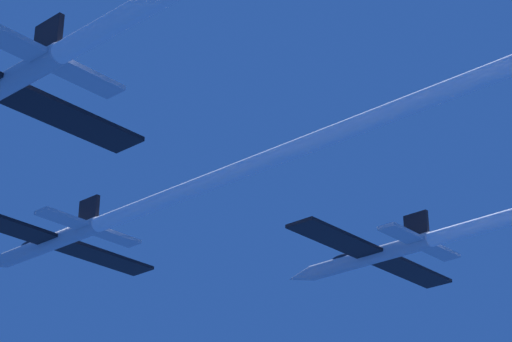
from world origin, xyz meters
The scene contains 1 object.
jet_lead centered at (-0.43, -14.66, 0.54)m, with size 15.67×51.52×2.60m.
Camera 1 is at (-37.37, -50.91, -23.03)m, focal length 71.00 mm.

